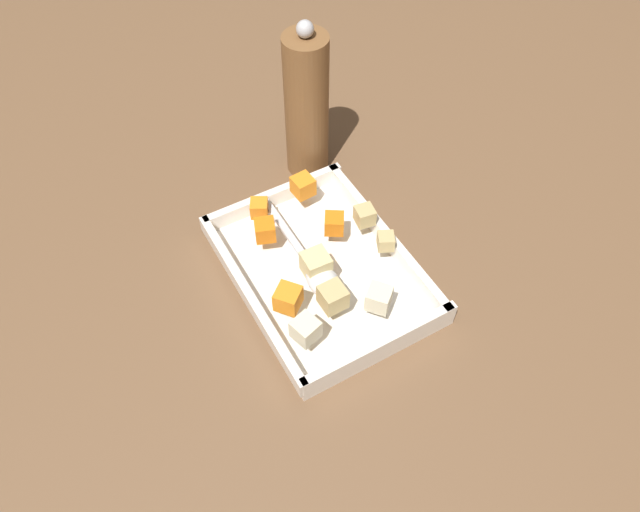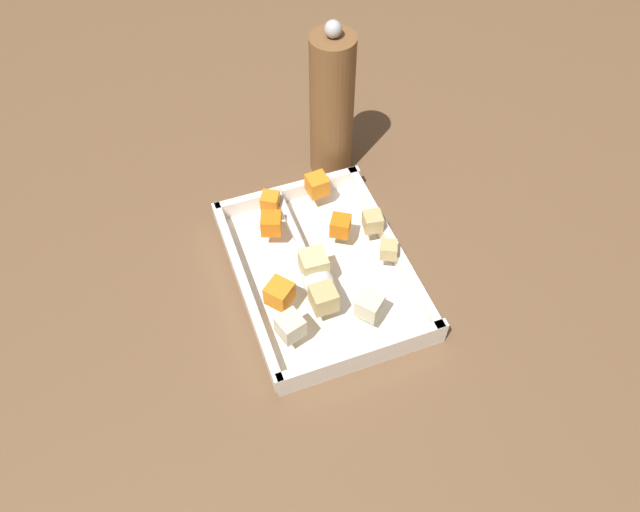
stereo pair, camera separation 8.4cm
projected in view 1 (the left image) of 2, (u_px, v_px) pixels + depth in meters
The scene contains 15 objects.
ground_plane at pixel (322, 277), 0.88m from camera, with size 4.00×4.00×0.00m, color brown.
baking_dish at pixel (320, 273), 0.87m from camera, with size 0.30×0.23×0.04m.
carrot_chunk_rim_edge at pixel (259, 208), 0.89m from camera, with size 0.02×0.02×0.02m, color orange.
carrot_chunk_mid_right at pixel (265, 230), 0.86m from camera, with size 0.03×0.03×0.03m, color orange.
carrot_chunk_back_center at pixel (303, 186), 0.91m from camera, with size 0.03×0.03×0.03m, color orange.
carrot_chunk_heap_side at pixel (334, 224), 0.87m from camera, with size 0.03×0.03×0.03m, color orange.
carrot_chunk_far_left at pixel (288, 298), 0.79m from camera, with size 0.03×0.03×0.03m, color orange.
potato_chunk_near_right at pixel (379, 298), 0.79m from camera, with size 0.03×0.03×0.03m, color beige.
potato_chunk_corner_se at pixel (333, 297), 0.79m from camera, with size 0.03×0.03×0.03m, color tan.
potato_chunk_far_right at pixel (306, 329), 0.76m from camera, with size 0.03×0.03×0.03m, color beige.
potato_chunk_under_handle at pixel (386, 241), 0.85m from camera, with size 0.02×0.02×0.02m, color tan.
potato_chunk_corner_ne at pixel (365, 215), 0.88m from camera, with size 0.03×0.03×0.03m, color tan.
potato_chunk_corner_sw at pixel (316, 264), 0.82m from camera, with size 0.03×0.03×0.03m, color #E0CC89.
serving_spoon at pixel (319, 275), 0.82m from camera, with size 0.22×0.04×0.02m.
pepper_mill at pixel (307, 107), 0.92m from camera, with size 0.07×0.07×0.26m.
Camera 1 is at (-0.45, 0.26, 0.71)m, focal length 35.04 mm.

